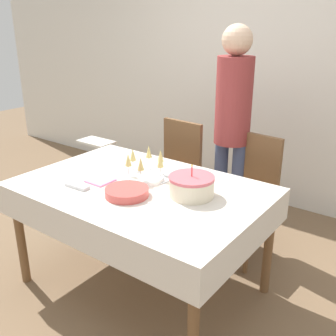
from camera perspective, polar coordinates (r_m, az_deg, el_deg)
name	(u,v)px	position (r m, az deg, el deg)	size (l,w,h in m)	color
ground_plane	(143,285)	(2.90, -3.64, -16.61)	(12.00, 12.00, 0.00)	brown
wall_back	(268,66)	(3.94, 14.26, 14.20)	(8.00, 0.05, 2.70)	silver
dining_table	(141,200)	(2.55, -3.97, -4.72)	(1.57, 1.06, 0.76)	silver
dining_chair_far_left	(174,172)	(3.42, 0.93, -0.54)	(0.45, 0.45, 0.95)	brown
dining_chair_far_right	(247,191)	(3.09, 11.45, -3.30)	(0.46, 0.46, 0.95)	brown
birthday_cake	(192,186)	(2.35, 3.43, -2.63)	(0.28, 0.28, 0.20)	beige
champagne_tray	(146,166)	(2.63, -3.20, 0.34)	(0.34, 0.34, 0.18)	silver
plate_stack_main	(127,192)	(2.37, -5.99, -3.50)	(0.26, 0.26, 0.05)	#CC4C47
plate_stack_dessert	(146,179)	(2.59, -3.21, -1.54)	(0.22, 0.22, 0.03)	white
cake_knife	(172,208)	(2.22, 0.53, -5.80)	(0.30, 0.07, 0.00)	silver
fork_pile	(77,186)	(2.55, -13.04, -2.55)	(0.17, 0.07, 0.02)	silver
napkin_pile	(100,181)	(2.61, -9.77, -1.81)	(0.15, 0.15, 0.01)	pink
person_standing	(233,116)	(3.11, 9.38, 7.42)	(0.28, 0.28, 1.73)	#3F4C72
high_chair	(104,162)	(3.81, -9.33, 0.91)	(0.33, 0.35, 0.71)	brown
gift_bag	(64,209)	(3.69, -14.84, -5.75)	(0.25, 0.15, 0.31)	#4CA5D8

